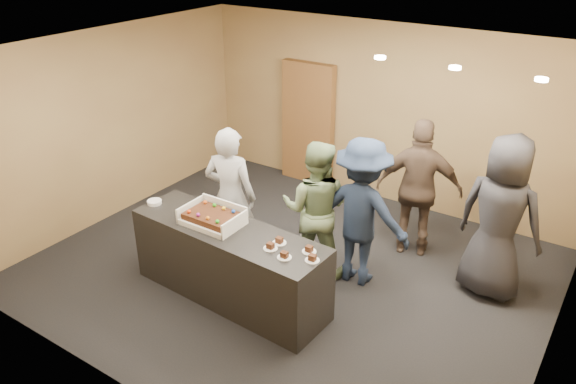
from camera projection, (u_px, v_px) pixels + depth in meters
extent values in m
plane|color=black|center=(290.00, 269.00, 7.07)|extent=(6.00, 6.00, 0.00)
plane|color=silver|center=(290.00, 54.00, 5.88)|extent=(6.00, 6.00, 0.00)
cube|color=olive|center=(382.00, 114.00, 8.35)|extent=(6.00, 0.04, 2.70)
cube|color=olive|center=(123.00, 275.00, 4.61)|extent=(6.00, 0.04, 2.70)
cube|color=olive|center=(114.00, 124.00, 7.97)|extent=(0.04, 5.00, 2.70)
cube|color=olive|center=(571.00, 247.00, 4.99)|extent=(0.04, 5.00, 2.70)
cube|color=black|center=(230.00, 263.00, 6.38)|extent=(2.43, 0.82, 0.90)
cube|color=brown|center=(308.00, 124.00, 9.05)|extent=(0.90, 0.15, 1.99)
cube|color=white|center=(212.00, 221.00, 6.28)|extent=(0.65, 0.45, 0.06)
cube|color=white|center=(190.00, 209.00, 6.42)|extent=(0.02, 0.45, 0.18)
cube|color=white|center=(235.00, 225.00, 6.10)|extent=(0.02, 0.45, 0.18)
cube|color=white|center=(225.00, 208.00, 6.42)|extent=(0.65, 0.02, 0.20)
cube|color=#33150B|center=(212.00, 216.00, 6.25)|extent=(0.57, 0.39, 0.07)
sphere|color=orange|center=(205.00, 202.00, 6.44)|extent=(0.04, 0.04, 0.04)
sphere|color=green|center=(214.00, 205.00, 6.37)|extent=(0.04, 0.04, 0.04)
sphere|color=yellow|center=(224.00, 208.00, 6.30)|extent=(0.04, 0.04, 0.04)
sphere|color=blue|center=(233.00, 211.00, 6.23)|extent=(0.04, 0.04, 0.04)
sphere|color=#F54414|center=(189.00, 211.00, 6.23)|extent=(0.04, 0.04, 0.04)
sphere|color=purple|center=(198.00, 215.00, 6.16)|extent=(0.04, 0.04, 0.04)
sphere|color=orange|center=(208.00, 218.00, 6.10)|extent=(0.04, 0.04, 0.04)
sphere|color=green|center=(217.00, 221.00, 6.03)|extent=(0.04, 0.04, 0.04)
cylinder|color=white|center=(154.00, 202.00, 6.72)|extent=(0.17, 0.17, 0.04)
cylinder|color=white|center=(270.00, 248.00, 5.82)|extent=(0.15, 0.15, 0.01)
cube|color=#33150B|center=(270.00, 246.00, 5.80)|extent=(0.07, 0.06, 0.06)
cylinder|color=white|center=(279.00, 243.00, 5.92)|extent=(0.15, 0.15, 0.01)
cube|color=#33150B|center=(279.00, 240.00, 5.90)|extent=(0.07, 0.06, 0.06)
cylinder|color=white|center=(284.00, 257.00, 5.66)|extent=(0.15, 0.15, 0.01)
cube|color=#33150B|center=(284.00, 255.00, 5.65)|extent=(0.07, 0.06, 0.06)
cylinder|color=white|center=(309.00, 251.00, 5.76)|extent=(0.15, 0.15, 0.01)
cube|color=#33150B|center=(309.00, 249.00, 5.75)|extent=(0.07, 0.06, 0.06)
cylinder|color=white|center=(312.00, 260.00, 5.61)|extent=(0.15, 0.15, 0.01)
cube|color=#33150B|center=(312.00, 257.00, 5.60)|extent=(0.07, 0.06, 0.06)
imported|color=#A4A5A9|center=(231.00, 197.00, 6.90)|extent=(0.75, 0.59, 1.80)
imported|color=gray|center=(315.00, 209.00, 6.70)|extent=(1.00, 0.89, 1.72)
imported|color=#1A253E|center=(362.00, 212.00, 6.51)|extent=(1.21, 0.74, 1.82)
imported|color=#4F3C2F|center=(419.00, 189.00, 7.06)|extent=(1.15, 0.74, 1.83)
imported|color=#242429|center=(500.00, 218.00, 6.25)|extent=(1.02, 0.73, 1.96)
cylinder|color=#FFEAC6|center=(380.00, 57.00, 5.87)|extent=(0.12, 0.12, 0.03)
cylinder|color=#FFEAC6|center=(455.00, 68.00, 5.48)|extent=(0.12, 0.12, 0.03)
cylinder|color=#FFEAC6|center=(542.00, 79.00, 5.08)|extent=(0.12, 0.12, 0.03)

